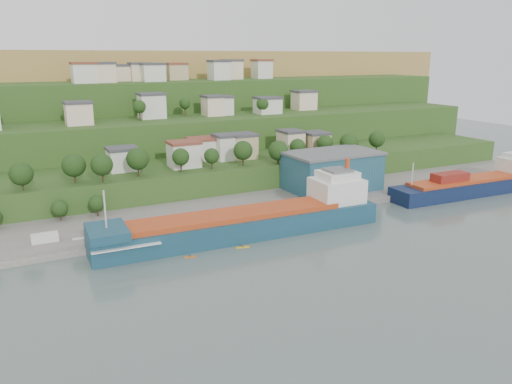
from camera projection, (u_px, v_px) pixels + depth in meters
ground at (275, 243)px, 125.92m from camera, size 500.00×500.00×0.00m
quay at (287, 204)px, 158.73m from camera, size 220.00×26.00×4.00m
pebble_beach at (33, 250)px, 120.90m from camera, size 40.00×18.00×2.40m
hillside at (125, 143)px, 271.12m from camera, size 360.00×211.32×96.00m
cargo_ship_near at (251, 223)px, 130.95m from camera, size 77.54×14.56×19.85m
cargo_ship_far at (475, 186)px, 170.66m from camera, size 62.51×12.70×16.89m
warehouse at (332, 170)px, 167.35m from camera, size 31.30×19.49×12.80m
caravan at (45, 239)px, 120.79m from camera, size 6.18×2.60×2.88m
dinghy at (81, 240)px, 123.37m from camera, size 4.15×1.91×0.80m
kayak_orange at (190, 256)px, 116.74m from camera, size 2.88×1.16×0.71m
kayak_yellow at (243, 247)px, 122.63m from camera, size 3.60×1.22×0.89m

